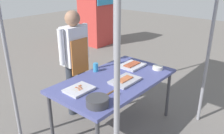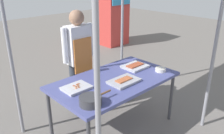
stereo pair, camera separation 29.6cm
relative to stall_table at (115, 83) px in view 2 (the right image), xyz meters
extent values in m
plane|color=#66605B|center=(0.00, 0.00, -0.70)|extent=(18.00, 18.00, 0.00)
cube|color=#4C518C|center=(0.00, 0.00, 0.03)|extent=(1.60, 0.90, 0.04)
cylinder|color=#3F3F44|center=(0.74, -0.39, -0.34)|extent=(0.04, 0.04, 0.71)
cylinder|color=#3F3F44|center=(-0.74, 0.39, -0.34)|extent=(0.04, 0.04, 0.71)
cylinder|color=#3F3F44|center=(0.74, 0.39, -0.34)|extent=(0.04, 0.04, 0.71)
cylinder|color=gray|center=(-0.95, -0.80, 0.45)|extent=(0.04, 0.04, 2.30)
cylinder|color=gray|center=(0.95, -0.80, 0.45)|extent=(0.04, 0.04, 2.30)
cylinder|color=gray|center=(-0.95, 0.80, 0.45)|extent=(0.04, 0.04, 2.30)
cylinder|color=gray|center=(0.95, 0.80, 0.45)|extent=(0.04, 0.04, 2.30)
cube|color=#ADADB2|center=(0.01, -0.15, 0.06)|extent=(0.37, 0.24, 0.02)
cube|color=#ADADB2|center=(0.01, -0.15, 0.08)|extent=(0.38, 0.25, 0.01)
cylinder|color=#9E512D|center=(-0.08, -0.15, 0.09)|extent=(0.03, 0.10, 0.03)
cylinder|color=#9E512D|center=(-0.05, -0.15, 0.09)|extent=(0.03, 0.10, 0.03)
cylinder|color=#9E512D|center=(-0.02, -0.15, 0.09)|extent=(0.03, 0.10, 0.03)
cylinder|color=#9E512D|center=(0.01, -0.15, 0.09)|extent=(0.03, 0.10, 0.03)
cylinder|color=#9E512D|center=(0.05, -0.15, 0.09)|extent=(0.03, 0.10, 0.03)
cylinder|color=#9E512D|center=(0.08, -0.15, 0.09)|extent=(0.03, 0.10, 0.03)
cylinder|color=#9E512D|center=(0.11, -0.15, 0.09)|extent=(0.03, 0.10, 0.03)
cube|color=silver|center=(-0.52, 0.11, 0.06)|extent=(0.30, 0.23, 0.02)
cube|color=silver|center=(-0.52, 0.11, 0.08)|extent=(0.31, 0.24, 0.01)
cylinder|color=tan|center=(-0.52, 0.07, 0.08)|extent=(0.18, 0.01, 0.01)
cube|color=#B7663D|center=(-0.54, 0.07, 0.08)|extent=(0.02, 0.02, 0.02)
cube|color=#B7663D|center=(-0.51, 0.07, 0.08)|extent=(0.02, 0.02, 0.02)
cylinder|color=tan|center=(-0.52, 0.11, 0.08)|extent=(0.18, 0.01, 0.01)
cube|color=#B7663D|center=(-0.52, 0.11, 0.08)|extent=(0.02, 0.02, 0.02)
cube|color=#B7663D|center=(-0.49, 0.11, 0.08)|extent=(0.02, 0.02, 0.02)
cylinder|color=tan|center=(-0.52, 0.14, 0.08)|extent=(0.18, 0.01, 0.01)
cube|color=#B7663D|center=(-0.53, 0.14, 0.08)|extent=(0.02, 0.02, 0.02)
cube|color=#B7663D|center=(-0.46, 0.14, 0.08)|extent=(0.02, 0.02, 0.02)
cube|color=#B7663D|center=(-0.48, 0.14, 0.08)|extent=(0.02, 0.02, 0.02)
cube|color=silver|center=(0.48, 0.08, 0.06)|extent=(0.33, 0.27, 0.02)
cube|color=silver|center=(0.48, 0.08, 0.08)|extent=(0.34, 0.28, 0.01)
cylinder|color=brown|center=(0.36, 0.08, 0.09)|extent=(0.03, 0.12, 0.03)
cylinder|color=brown|center=(0.40, 0.08, 0.09)|extent=(0.03, 0.12, 0.03)
cylinder|color=brown|center=(0.43, 0.08, 0.09)|extent=(0.03, 0.12, 0.03)
cylinder|color=brown|center=(0.46, 0.08, 0.09)|extent=(0.03, 0.12, 0.03)
cylinder|color=brown|center=(0.50, 0.08, 0.09)|extent=(0.03, 0.12, 0.03)
cylinder|color=brown|center=(0.53, 0.08, 0.09)|extent=(0.03, 0.12, 0.03)
cylinder|color=brown|center=(0.56, 0.08, 0.09)|extent=(0.03, 0.12, 0.03)
cylinder|color=brown|center=(0.59, 0.08, 0.09)|extent=(0.03, 0.12, 0.03)
cylinder|color=#38383A|center=(-0.61, -0.28, 0.10)|extent=(0.23, 0.23, 0.09)
cylinder|color=brown|center=(-0.41, -0.28, 0.12)|extent=(0.16, 0.02, 0.02)
cylinder|color=#386B33|center=(-0.61, -0.28, 0.14)|extent=(0.22, 0.22, 0.01)
cylinder|color=silver|center=(0.63, -0.25, 0.08)|extent=(0.14, 0.14, 0.05)
cylinder|color=#338CBF|center=(0.02, 0.36, 0.11)|extent=(0.07, 0.07, 0.12)
cylinder|color=#333842|center=(-0.13, 0.73, -0.31)|extent=(0.12, 0.12, 0.78)
cylinder|color=#333842|center=(0.09, 0.73, -0.31)|extent=(0.12, 0.12, 0.78)
cube|color=white|center=(-0.02, 0.73, 0.36)|extent=(0.34, 0.20, 0.55)
cube|color=#CC7233|center=(-0.02, 0.62, 0.22)|extent=(0.30, 0.02, 0.50)
cylinder|color=white|center=(-0.24, 0.73, 0.38)|extent=(0.08, 0.08, 0.50)
cylinder|color=white|center=(0.20, 0.73, 0.38)|extent=(0.08, 0.08, 0.50)
sphere|color=#9E7256|center=(-0.02, 0.73, 0.74)|extent=(0.21, 0.21, 0.21)
cube|color=#BF3833|center=(2.86, 3.08, 0.15)|extent=(0.75, 0.76, 1.70)
camera|label=1|loc=(-2.10, -1.73, 1.31)|focal=37.79mm
camera|label=2|loc=(-1.89, -1.94, 1.31)|focal=37.79mm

